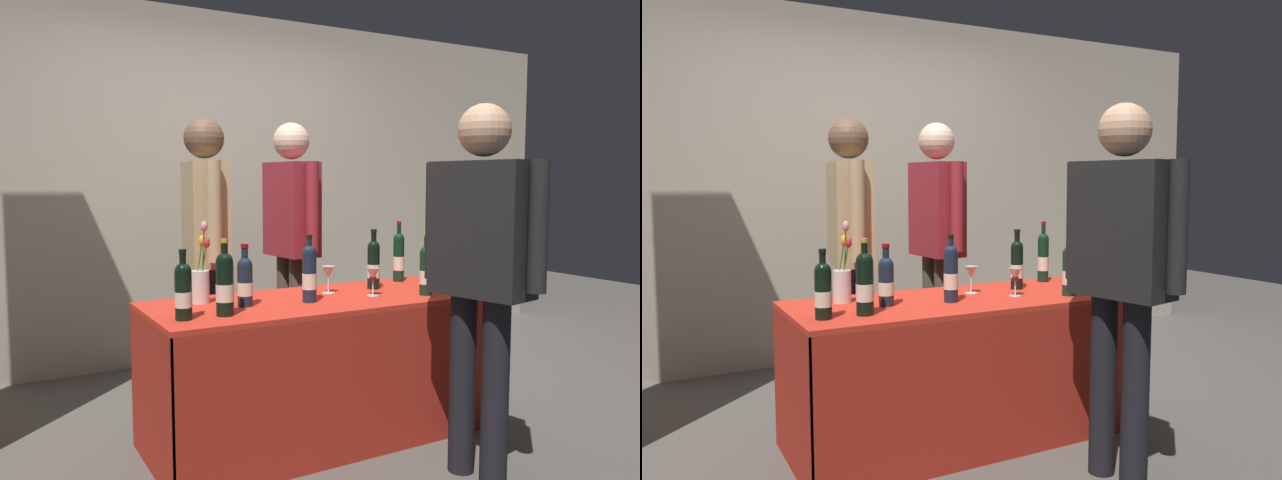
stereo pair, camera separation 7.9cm
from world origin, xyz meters
The scene contains 16 objects.
ground_plane centered at (0.00, 0.00, 0.00)m, with size 12.00×12.00×0.00m, color #514C47.
back_partition centered at (0.00, 1.77, 1.30)m, with size 6.63×0.12×2.59m, color #B2A893.
tasting_table centered at (0.00, 0.00, 0.51)m, with size 1.77×0.72×0.74m.
featured_wine_bottle centered at (0.68, 0.24, 0.89)m, with size 0.07×0.07×0.36m.
display_bottle_0 centered at (0.53, -0.20, 0.87)m, with size 0.07×0.07×0.33m.
display_bottle_1 centered at (0.40, 0.10, 0.88)m, with size 0.07×0.07×0.33m.
display_bottle_2 centered at (-0.77, -0.16, 0.87)m, with size 0.08×0.08×0.31m.
display_bottle_3 centered at (-0.58, -0.17, 0.88)m, with size 0.08×0.08×0.34m.
display_bottle_4 centered at (-0.42, -0.01, 0.86)m, with size 0.08×0.08×0.30m.
display_bottle_5 centered at (-0.10, -0.07, 0.88)m, with size 0.07×0.07×0.34m.
wine_glass_near_vendor centered at (0.27, -0.09, 0.84)m, with size 0.07×0.07×0.15m.
wine_glass_mid centered at (0.11, 0.10, 0.85)m, with size 0.07×0.07×0.15m.
flower_vase centered at (-0.58, 0.16, 0.85)m, with size 0.09×0.09×0.41m.
vendor_presenter centered at (0.26, 0.85, 1.03)m, with size 0.25×0.55×1.71m.
vendor_assistant centered at (-0.36, 0.72, 1.03)m, with size 0.27×0.61×1.70m.
taster_foreground_right centered at (0.39, -0.75, 1.01)m, with size 0.30×0.60×1.67m.
Camera 2 is at (-1.49, -2.81, 1.33)m, focal length 35.06 mm.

